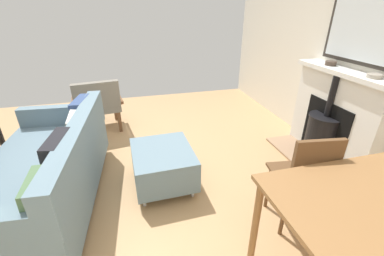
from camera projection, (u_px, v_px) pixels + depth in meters
ground_plane at (132, 174)px, 2.82m from camera, size 5.06×5.30×0.01m
wall_left at (352, 36)px, 2.78m from camera, size 0.12×5.30×2.79m
fireplace at (331, 122)px, 2.94m from camera, size 0.61×1.27×1.08m
mirror_over_mantel at (368, 22)px, 2.49m from camera, size 0.04×0.97×0.83m
mantel_bowl_near at (331, 63)px, 2.88m from camera, size 0.12×0.12×0.05m
mantel_bowl_far at (375, 76)px, 2.39m from camera, size 0.13×0.13×0.04m
sofa at (47, 172)px, 2.26m from camera, size 1.07×1.88×0.82m
ottoman at (163, 164)px, 2.56m from camera, size 0.61×0.71×0.41m
armchair_accent at (98, 103)px, 3.60m from camera, size 0.75×0.67×0.79m
dining_table at (367, 210)px, 1.46m from camera, size 1.12×0.73×0.74m
dining_chair_near_fireplace at (305, 175)px, 1.94m from camera, size 0.45×0.45×0.88m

